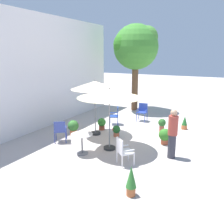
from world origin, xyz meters
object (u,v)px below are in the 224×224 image
at_px(patio_umbrella_1, 95,86).
at_px(potted_plant_1, 102,123).
at_px(shade_tree, 136,47).
at_px(cafe_table_0, 82,140).
at_px(potted_plant_6, 162,124).
at_px(potted_plant_4, 73,127).
at_px(patio_chair_0, 60,130).
at_px(patio_chair_1, 123,150).
at_px(patio_umbrella_0, 109,94).
at_px(potted_plant_5, 116,130).
at_px(potted_plant_3, 131,180).
at_px(potted_plant_0, 165,136).
at_px(patio_chair_2, 116,115).
at_px(patio_chair_3, 142,111).
at_px(standing_person, 173,133).
at_px(potted_plant_2, 185,123).

bearing_deg(patio_umbrella_1, potted_plant_1, 5.23).
relative_size(shade_tree, cafe_table_0, 6.79).
bearing_deg(potted_plant_6, cafe_table_0, 153.60).
relative_size(shade_tree, potted_plant_4, 7.85).
relative_size(patio_chair_0, potted_plant_6, 1.48).
height_order(patio_chair_1, potted_plant_6, patio_chair_1).
relative_size(patio_umbrella_0, potted_plant_5, 4.78).
height_order(patio_umbrella_0, patio_umbrella_1, patio_umbrella_1).
bearing_deg(patio_chair_1, shade_tree, 19.95).
relative_size(potted_plant_3, potted_plant_4, 1.22).
height_order(patio_chair_0, potted_plant_0, patio_chair_0).
xyz_separation_m(patio_chair_2, potted_plant_0, (-1.42, -2.88, -0.16)).
distance_m(patio_chair_1, potted_plant_4, 3.46).
bearing_deg(patio_chair_1, potted_plant_6, -2.67).
bearing_deg(patio_chair_0, potted_plant_4, 4.80).
height_order(patio_chair_0, potted_plant_4, patio_chair_0).
distance_m(potted_plant_5, potted_plant_6, 2.15).
bearing_deg(patio_chair_3, potted_plant_0, -144.12).
bearing_deg(standing_person, patio_umbrella_0, 98.70).
xyz_separation_m(potted_plant_2, potted_plant_4, (-3.06, 4.10, 0.07)).
bearing_deg(cafe_table_0, patio_umbrella_1, 18.88).
distance_m(patio_chair_0, standing_person, 4.31).
bearing_deg(potted_plant_4, shade_tree, -5.18).
distance_m(patio_chair_1, potted_plant_0, 2.43).
bearing_deg(patio_chair_0, potted_plant_5, -45.27).
height_order(patio_chair_0, patio_chair_2, patio_chair_2).
bearing_deg(potted_plant_1, patio_umbrella_0, -142.43).
xyz_separation_m(patio_umbrella_0, cafe_table_0, (-0.80, 0.66, -1.56)).
bearing_deg(potted_plant_3, cafe_table_0, 59.22).
height_order(patio_umbrella_0, potted_plant_4, patio_umbrella_0).
bearing_deg(potted_plant_0, patio_chair_1, 163.46).
height_order(potted_plant_2, standing_person, standing_person).
height_order(patio_umbrella_0, potted_plant_1, patio_umbrella_0).
height_order(cafe_table_0, patio_chair_3, patio_chair_3).
bearing_deg(cafe_table_0, patio_chair_0, 70.35).
distance_m(patio_chair_1, potted_plant_2, 4.70).
relative_size(cafe_table_0, standing_person, 0.45).
relative_size(patio_chair_3, potted_plant_6, 1.54).
relative_size(patio_chair_3, potted_plant_4, 1.41).
bearing_deg(potted_plant_6, patio_chair_3, 47.98).
xyz_separation_m(cafe_table_0, patio_chair_3, (4.92, -0.38, 0.04)).
bearing_deg(potted_plant_5, patio_chair_3, -2.42).
distance_m(cafe_table_0, patio_chair_2, 3.70).
distance_m(potted_plant_4, potted_plant_5, 1.87).
height_order(patio_umbrella_0, potted_plant_6, patio_umbrella_0).
height_order(patio_chair_1, potted_plant_2, patio_chair_1).
height_order(potted_plant_5, potted_plant_6, potted_plant_6).
distance_m(potted_plant_3, potted_plant_5, 4.28).
xyz_separation_m(shade_tree, patio_chair_0, (-6.55, 0.43, -3.29)).
distance_m(shade_tree, patio_chair_2, 4.74).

